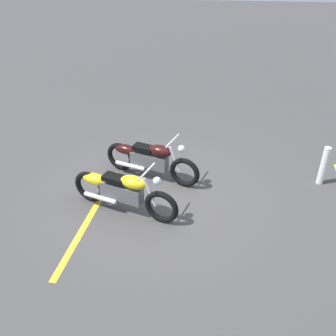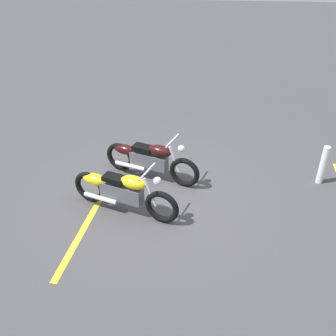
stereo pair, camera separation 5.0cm
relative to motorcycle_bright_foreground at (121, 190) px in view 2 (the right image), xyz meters
name	(u,v)px [view 2 (the right image)]	position (x,y,z in m)	size (l,w,h in m)	color
ground_plane	(158,194)	(0.60, 0.60, -0.46)	(60.00, 60.00, 0.00)	#474444
motorcycle_bright_foreground	(121,190)	(0.00, 0.00, 0.00)	(2.16, 0.83, 1.04)	black
motorcycle_dark_foreground	(148,159)	(0.32, 1.23, 0.00)	(2.16, 0.85, 1.04)	black
bollard_post	(323,165)	(4.00, 1.45, -0.03)	(0.14, 0.14, 0.87)	white
parking_stripe_near	(90,217)	(-0.57, -0.29, -0.46)	(3.20, 0.12, 0.01)	yellow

